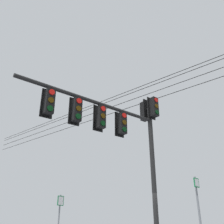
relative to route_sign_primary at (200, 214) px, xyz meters
The scene contains 4 objects.
signal_mast_assembly 4.15m from the route_sign_primary, ahead, with size 4.52×5.09×6.72m.
route_sign_primary is the anchor object (origin of this frame).
route_sign_secondary 6.29m from the route_sign_primary, 22.90° to the right, with size 0.21×0.28×2.63m.
overhead_wire_span 6.38m from the route_sign_primary, 40.48° to the right, with size 22.16×13.54×1.53m.
Camera 1 is at (-0.54, 11.41, 1.29)m, focal length 41.49 mm.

